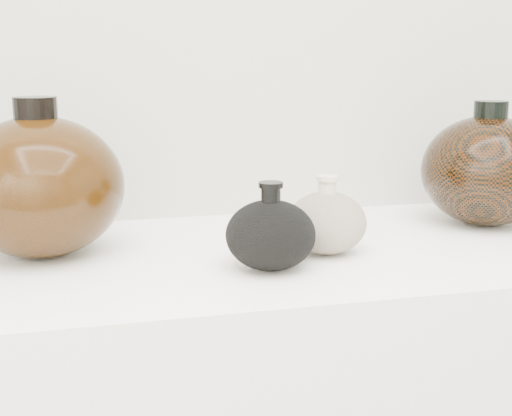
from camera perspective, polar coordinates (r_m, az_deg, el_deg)
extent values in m
cube|color=white|center=(1.08, 0.93, -4.14)|extent=(1.20, 0.50, 0.03)
ellipsoid|color=black|center=(0.97, 1.17, -2.18)|extent=(0.13, 0.13, 0.10)
cylinder|color=black|center=(0.96, 1.19, 1.02)|extent=(0.03, 0.03, 0.03)
cylinder|color=black|center=(0.96, 1.19, 1.87)|extent=(0.03, 0.03, 0.01)
ellipsoid|color=beige|center=(1.06, 5.66, -1.19)|extent=(0.14, 0.14, 0.09)
cylinder|color=beige|center=(1.04, 5.72, 1.64)|extent=(0.03, 0.03, 0.03)
cylinder|color=beige|center=(1.04, 5.74, 2.40)|extent=(0.04, 0.04, 0.01)
ellipsoid|color=black|center=(1.07, -16.87, 1.62)|extent=(0.25, 0.25, 0.20)
cylinder|color=black|center=(1.06, -17.24, 7.46)|extent=(0.06, 0.06, 0.04)
ellipsoid|color=black|center=(1.28, 17.98, 2.85)|extent=(0.25, 0.25, 0.19)
cylinder|color=black|center=(1.27, 18.28, 7.35)|extent=(0.06, 0.06, 0.04)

